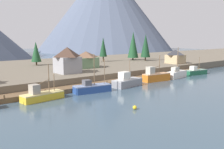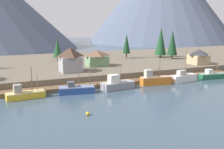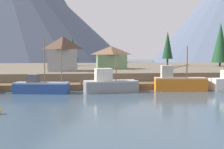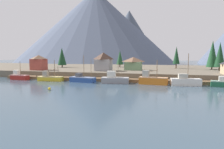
% 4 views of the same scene
% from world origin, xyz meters
% --- Properties ---
extents(ground_plane, '(400.00, 400.00, 1.00)m').
position_xyz_m(ground_plane, '(0.00, 20.00, -0.50)').
color(ground_plane, '#384C5B').
extents(dock, '(80.00, 4.00, 1.60)m').
position_xyz_m(dock, '(0.00, 1.99, 0.50)').
color(dock, brown).
rests_on(dock, ground_plane).
extents(shoreline_bank, '(400.00, 56.00, 2.50)m').
position_xyz_m(shoreline_bank, '(0.00, 32.00, 1.25)').
color(shoreline_bank, '#665B4C').
rests_on(shoreline_bank, ground_plane).
extents(mountain_central_peak, '(67.75, 67.75, 53.11)m').
position_xyz_m(mountain_central_peak, '(-21.25, 154.31, 26.56)').
color(mountain_central_peak, '#475160').
rests_on(mountain_central_peak, ground_plane).
extents(fishing_boat_blue, '(8.53, 4.08, 8.40)m').
position_xyz_m(fishing_boat_blue, '(-10.11, -2.18, 0.97)').
color(fishing_boat_blue, navy).
rests_on(fishing_boat_blue, ground_plane).
extents(fishing_boat_grey, '(8.50, 4.07, 6.38)m').
position_xyz_m(fishing_boat_grey, '(0.39, -2.22, 1.22)').
color(fishing_boat_grey, gray).
rests_on(fishing_boat_grey, ground_plane).
extents(fishing_boat_orange, '(8.42, 3.42, 7.16)m').
position_xyz_m(fishing_boat_orange, '(11.63, -1.80, 1.36)').
color(fishing_boat_orange, '#CC6B1E').
rests_on(fishing_boat_orange, ground_plane).
extents(house_green, '(6.79, 5.68, 5.14)m').
position_xyz_m(house_green, '(2.99, 19.21, 5.13)').
color(house_green, '#6B8E66').
rests_on(house_green, shoreline_bank).
extents(house_grey, '(5.98, 6.00, 6.92)m').
position_xyz_m(house_grey, '(-7.48, 12.62, 6.04)').
color(house_grey, gray).
rests_on(house_grey, shoreline_bank).
extents(conifer_near_left, '(3.35, 3.35, 8.06)m').
position_xyz_m(conifer_near_left, '(-6.00, 35.98, 7.13)').
color(conifer_near_left, '#4C3823').
rests_on(conifer_near_left, shoreline_bank).
extents(conifer_near_right, '(2.94, 2.94, 9.53)m').
position_xyz_m(conifer_near_right, '(20.01, 32.11, 8.23)').
color(conifer_near_right, '#4C3823').
rests_on(conifer_near_right, shoreline_bank).
extents(conifer_mid_left, '(4.50, 4.50, 11.81)m').
position_xyz_m(conifer_mid_left, '(33.93, 29.52, 8.90)').
color(conifer_mid_left, '#4C3823').
rests_on(conifer_mid_left, shoreline_bank).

